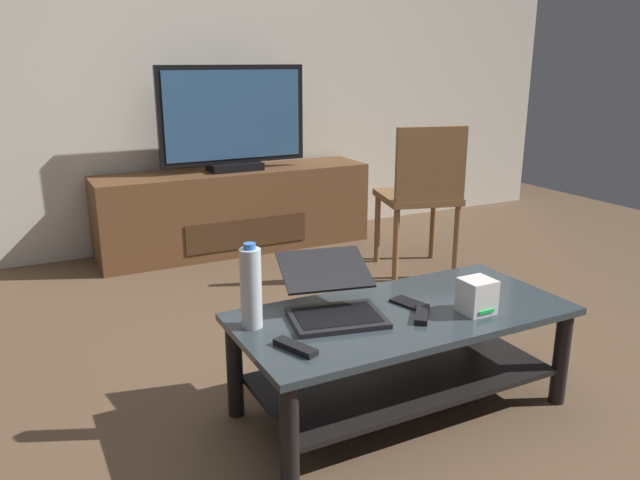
{
  "coord_description": "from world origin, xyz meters",
  "views": [
    {
      "loc": [
        -1.09,
        -1.82,
        1.28
      ],
      "look_at": [
        0.06,
        0.4,
        0.55
      ],
      "focal_mm": 34.9,
      "sensor_mm": 36.0,
      "label": 1
    }
  ],
  "objects_px": {
    "television": "(233,121)",
    "coffee_table": "(402,342)",
    "dining_chair": "(422,190)",
    "water_bottle_near": "(251,288)",
    "router_box": "(477,296)",
    "tv_remote": "(422,314)",
    "media_cabinet": "(236,210)",
    "cell_phone": "(409,303)",
    "soundbar_remote": "(295,347)",
    "laptop": "(332,297)"
  },
  "relations": [
    {
      "from": "water_bottle_near",
      "to": "soundbar_remote",
      "type": "relative_size",
      "value": 1.86
    },
    {
      "from": "television",
      "to": "water_bottle_near",
      "type": "relative_size",
      "value": 3.34
    },
    {
      "from": "television",
      "to": "soundbar_remote",
      "type": "xyz_separation_m",
      "value": [
        -0.64,
        -2.33,
        -0.48
      ]
    },
    {
      "from": "tv_remote",
      "to": "coffee_table",
      "type": "bearing_deg",
      "value": 149.67
    },
    {
      "from": "water_bottle_near",
      "to": "router_box",
      "type": "bearing_deg",
      "value": -18.24
    },
    {
      "from": "cell_phone",
      "to": "soundbar_remote",
      "type": "relative_size",
      "value": 0.88
    },
    {
      "from": "laptop",
      "to": "router_box",
      "type": "distance_m",
      "value": 0.52
    },
    {
      "from": "coffee_table",
      "to": "laptop",
      "type": "xyz_separation_m",
      "value": [
        -0.24,
        0.1,
        0.18
      ]
    },
    {
      "from": "dining_chair",
      "to": "water_bottle_near",
      "type": "distance_m",
      "value": 1.89
    },
    {
      "from": "coffee_table",
      "to": "router_box",
      "type": "xyz_separation_m",
      "value": [
        0.23,
        -0.13,
        0.19
      ]
    },
    {
      "from": "media_cabinet",
      "to": "water_bottle_near",
      "type": "bearing_deg",
      "value": -108.22
    },
    {
      "from": "media_cabinet",
      "to": "router_box",
      "type": "relative_size",
      "value": 14.86
    },
    {
      "from": "router_box",
      "to": "tv_remote",
      "type": "height_order",
      "value": "router_box"
    },
    {
      "from": "router_box",
      "to": "tv_remote",
      "type": "xyz_separation_m",
      "value": [
        -0.2,
        0.05,
        -0.05
      ]
    },
    {
      "from": "media_cabinet",
      "to": "water_bottle_near",
      "type": "relative_size",
      "value": 6.26
    },
    {
      "from": "media_cabinet",
      "to": "cell_phone",
      "type": "height_order",
      "value": "media_cabinet"
    },
    {
      "from": "dining_chair",
      "to": "soundbar_remote",
      "type": "height_order",
      "value": "dining_chair"
    },
    {
      "from": "router_box",
      "to": "cell_phone",
      "type": "height_order",
      "value": "router_box"
    },
    {
      "from": "dining_chair",
      "to": "cell_phone",
      "type": "distance_m",
      "value": 1.52
    },
    {
      "from": "coffee_table",
      "to": "router_box",
      "type": "height_order",
      "value": "router_box"
    },
    {
      "from": "tv_remote",
      "to": "television",
      "type": "bearing_deg",
      "value": 126.22
    },
    {
      "from": "laptop",
      "to": "coffee_table",
      "type": "bearing_deg",
      "value": -23.12
    },
    {
      "from": "television",
      "to": "coffee_table",
      "type": "bearing_deg",
      "value": -94.11
    },
    {
      "from": "television",
      "to": "router_box",
      "type": "bearing_deg",
      "value": -88.32
    },
    {
      "from": "media_cabinet",
      "to": "coffee_table",
      "type": "bearing_deg",
      "value": -94.07
    },
    {
      "from": "media_cabinet",
      "to": "dining_chair",
      "type": "bearing_deg",
      "value": -50.53
    },
    {
      "from": "dining_chair",
      "to": "water_bottle_near",
      "type": "xyz_separation_m",
      "value": [
        -1.52,
        -1.12,
        0.02
      ]
    },
    {
      "from": "coffee_table",
      "to": "soundbar_remote",
      "type": "bearing_deg",
      "value": -167.39
    },
    {
      "from": "media_cabinet",
      "to": "tv_remote",
      "type": "xyz_separation_m",
      "value": [
        -0.13,
        -2.32,
        0.13
      ]
    },
    {
      "from": "laptop",
      "to": "soundbar_remote",
      "type": "relative_size",
      "value": 2.9
    },
    {
      "from": "soundbar_remote",
      "to": "coffee_table",
      "type": "bearing_deg",
      "value": -8.24
    },
    {
      "from": "coffee_table",
      "to": "television",
      "type": "xyz_separation_m",
      "value": [
        0.16,
        2.22,
        0.61
      ]
    },
    {
      "from": "laptop",
      "to": "water_bottle_near",
      "type": "bearing_deg",
      "value": 176.11
    },
    {
      "from": "laptop",
      "to": "router_box",
      "type": "bearing_deg",
      "value": -26.4
    },
    {
      "from": "dining_chair",
      "to": "soundbar_remote",
      "type": "distance_m",
      "value": 2.0
    },
    {
      "from": "cell_phone",
      "to": "tv_remote",
      "type": "height_order",
      "value": "tv_remote"
    },
    {
      "from": "dining_chair",
      "to": "tv_remote",
      "type": "xyz_separation_m",
      "value": [
        -0.96,
        -1.32,
        -0.11
      ]
    },
    {
      "from": "dining_chair",
      "to": "router_box",
      "type": "distance_m",
      "value": 1.57
    },
    {
      "from": "media_cabinet",
      "to": "dining_chair",
      "type": "xyz_separation_m",
      "value": [
        0.83,
        -1.0,
        0.24
      ]
    },
    {
      "from": "media_cabinet",
      "to": "water_bottle_near",
      "type": "height_order",
      "value": "water_bottle_near"
    },
    {
      "from": "laptop",
      "to": "water_bottle_near",
      "type": "xyz_separation_m",
      "value": [
        -0.3,
        0.02,
        0.08
      ]
    },
    {
      "from": "dining_chair",
      "to": "soundbar_remote",
      "type": "xyz_separation_m",
      "value": [
        -1.47,
        -1.35,
        -0.11
      ]
    },
    {
      "from": "laptop",
      "to": "tv_remote",
      "type": "bearing_deg",
      "value": -33.75
    },
    {
      "from": "router_box",
      "to": "water_bottle_near",
      "type": "distance_m",
      "value": 0.81
    },
    {
      "from": "television",
      "to": "dining_chair",
      "type": "height_order",
      "value": "television"
    },
    {
      "from": "television",
      "to": "tv_remote",
      "type": "xyz_separation_m",
      "value": [
        -0.13,
        -2.3,
        -0.48
      ]
    },
    {
      "from": "dining_chair",
      "to": "router_box",
      "type": "xyz_separation_m",
      "value": [
        -0.76,
        -1.37,
        -0.06
      ]
    },
    {
      "from": "soundbar_remote",
      "to": "tv_remote",
      "type": "bearing_deg",
      "value": -17.34
    },
    {
      "from": "television",
      "to": "water_bottle_near",
      "type": "height_order",
      "value": "television"
    },
    {
      "from": "cell_phone",
      "to": "soundbar_remote",
      "type": "xyz_separation_m",
      "value": [
        -0.54,
        -0.15,
        0.01
      ]
    }
  ]
}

